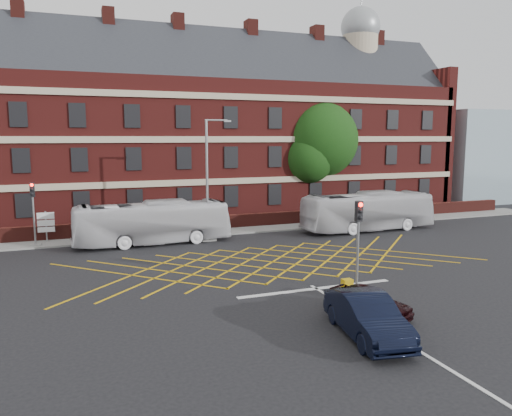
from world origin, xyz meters
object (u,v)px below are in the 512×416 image
object	(u,v)px
deciduous_tree	(319,145)
traffic_light_far	(34,221)
direction_signs	(46,223)
car_maroon	(370,301)
traffic_light_near	(358,254)
bus_left	(152,223)
street_lamp	(208,200)
utility_cabinet	(347,288)
bus_right	(368,211)
car_navy	(367,316)

from	to	relation	value
deciduous_tree	traffic_light_far	size ratio (longest dim) A/B	2.45
deciduous_tree	direction_signs	world-z (taller)	deciduous_tree
car_maroon	traffic_light_far	xyz separation A→B (m)	(-13.48, 18.68, 1.16)
traffic_light_far	traffic_light_near	bearing A→B (deg)	-46.71
traffic_light_near	bus_left	bearing A→B (deg)	117.93
traffic_light_far	street_lamp	distance (m)	11.50
car_maroon	traffic_light_near	xyz separation A→B (m)	(1.28, 3.02, 1.16)
bus_left	deciduous_tree	size ratio (longest dim) A/B	1.00
bus_left	utility_cabinet	distance (m)	15.98
bus_right	traffic_light_near	world-z (taller)	traffic_light_near
bus_left	direction_signs	world-z (taller)	bus_left
traffic_light_near	direction_signs	world-z (taller)	traffic_light_near
car_navy	car_maroon	world-z (taller)	car_navy
street_lamp	direction_signs	size ratio (longest dim) A/B	3.82
deciduous_tree	car_maroon	bearing A→B (deg)	-113.18
deciduous_tree	direction_signs	xyz separation A→B (m)	(-23.38, -5.00, -5.04)
car_maroon	traffic_light_near	distance (m)	3.48
traffic_light_far	street_lamp	bearing A→B (deg)	-9.85
deciduous_tree	traffic_light_near	xyz separation A→B (m)	(-9.28, -21.65, -4.66)
car_maroon	car_navy	bearing A→B (deg)	-147.56
bus_left	street_lamp	size ratio (longest dim) A/B	1.25
bus_left	deciduous_tree	bearing A→B (deg)	-66.56
car_maroon	traffic_light_near	size ratio (longest dim) A/B	0.83
car_maroon	direction_signs	distance (m)	23.49
traffic_light_near	street_lamp	size ratio (longest dim) A/B	0.51
car_navy	direction_signs	world-z (taller)	direction_signs
car_navy	deciduous_tree	world-z (taller)	deciduous_tree
bus_right	utility_cabinet	xyz separation A→B (m)	(-10.01, -13.65, -1.07)
direction_signs	utility_cabinet	world-z (taller)	direction_signs
direction_signs	car_maroon	bearing A→B (deg)	-56.90
street_lamp	bus_right	bearing A→B (deg)	-3.72
car_navy	direction_signs	xyz separation A→B (m)	(-11.46, 21.55, 0.59)
car_navy	direction_signs	bearing A→B (deg)	126.67
bus_right	direction_signs	xyz separation A→B (m)	(-23.13, 3.76, -0.12)
deciduous_tree	direction_signs	size ratio (longest dim) A/B	4.76
traffic_light_near	direction_signs	distance (m)	21.82
traffic_light_near	traffic_light_far	bearing A→B (deg)	133.29
traffic_light_far	street_lamp	xyz separation A→B (m)	(11.28, -1.96, 1.08)
deciduous_tree	traffic_light_far	bearing A→B (deg)	-166.02
car_navy	bus_left	bearing A→B (deg)	112.77
traffic_light_far	direction_signs	size ratio (longest dim) A/B	1.94
car_navy	direction_signs	size ratio (longest dim) A/B	2.17
traffic_light_far	bus_right	bearing A→B (deg)	-6.65
traffic_light_near	direction_signs	xyz separation A→B (m)	(-14.10, 16.65, -0.39)
bus_left	car_maroon	xyz separation A→B (m)	(6.08, -16.89, -0.85)
bus_left	traffic_light_near	xyz separation A→B (m)	(7.36, -13.87, 0.31)
car_navy	deciduous_tree	size ratio (longest dim) A/B	0.46
bus_right	car_navy	world-z (taller)	bus_right
car_maroon	utility_cabinet	xyz separation A→B (m)	(0.30, 2.27, -0.17)
traffic_light_near	traffic_light_far	world-z (taller)	same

